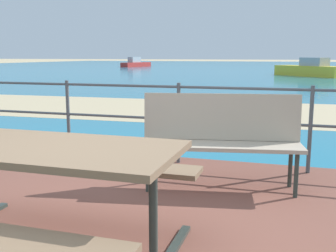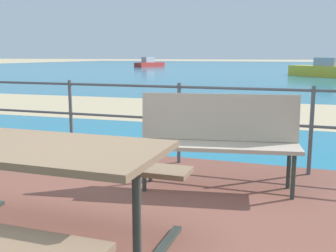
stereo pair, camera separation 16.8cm
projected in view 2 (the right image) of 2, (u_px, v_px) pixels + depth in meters
sea_water at (293, 69)px, 39.89m from camera, size 90.00×90.00×0.01m
beach_strip at (242, 112)px, 9.51m from camera, size 54.09×5.63×0.01m
picnic_table at (14, 169)px, 2.43m from camera, size 1.84×1.50×0.76m
park_bench at (218, 133)px, 3.85m from camera, size 1.57×0.67×0.91m
railing_fence at (179, 112)px, 4.73m from camera, size 5.94×0.04×0.96m
boat_near at (150, 63)px, 45.79m from camera, size 2.04×5.21×1.11m
boat_far at (323, 70)px, 25.12m from camera, size 4.49×4.50×1.17m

